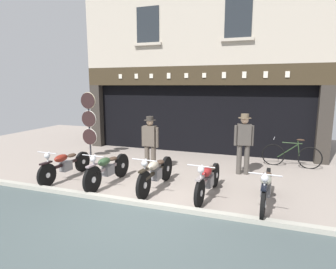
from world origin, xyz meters
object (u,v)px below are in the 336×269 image
object	(u,v)px
tyre_sign_pole	(89,120)
advert_board_near	(241,105)
shopkeeper_center	(244,141)
motorcycle_center	(156,173)
motorcycle_right	(266,187)
salesman_left	(150,141)
leaning_bicycle	(291,155)
advert_board_far	(271,109)
motorcycle_center_left	(108,168)
motorcycle_left	(65,164)
motorcycle_center_right	(208,179)

from	to	relation	value
tyre_sign_pole	advert_board_near	distance (m)	5.57
shopkeeper_center	tyre_sign_pole	size ratio (longest dim) A/B	0.76
motorcycle_center	advert_board_near	distance (m)	4.82
advert_board_near	motorcycle_right	bearing A→B (deg)	-77.76
motorcycle_right	salesman_left	bearing A→B (deg)	-21.33
motorcycle_right	advert_board_near	bearing A→B (deg)	-74.23
advert_board_near	leaning_bicycle	xyz separation A→B (m)	(1.72, -1.01, -1.49)
shopkeeper_center	leaning_bicycle	distance (m)	2.02
shopkeeper_center	advert_board_far	distance (m)	2.53
advert_board_near	motorcycle_center	bearing A→B (deg)	-111.03
motorcycle_center_left	advert_board_far	distance (m)	6.10
motorcycle_left	tyre_sign_pole	distance (m)	2.71
motorcycle_center	advert_board_far	distance (m)	5.24
motorcycle_left	motorcycle_center_left	xyz separation A→B (m)	(1.38, -0.02, 0.02)
motorcycle_center_right	shopkeeper_center	xyz separation A→B (m)	(0.63, 2.02, 0.59)
salesman_left	shopkeeper_center	world-z (taller)	shopkeeper_center
motorcycle_center	motorcycle_right	size ratio (longest dim) A/B	1.00
motorcycle_center_left	salesman_left	world-z (taller)	salesman_left
tyre_sign_pole	advert_board_far	distance (m)	6.54
motorcycle_left	motorcycle_center_left	distance (m)	1.38
motorcycle_right	leaning_bicycle	size ratio (longest dim) A/B	1.16
motorcycle_center_left	advert_board_far	world-z (taller)	advert_board_far
tyre_sign_pole	advert_board_far	bearing A→B (deg)	17.61
leaning_bicycle	tyre_sign_pole	bearing A→B (deg)	102.27
motorcycle_right	motorcycle_center_left	bearing A→B (deg)	2.61
advert_board_far	advert_board_near	bearing A→B (deg)	180.00
motorcycle_center	motorcycle_right	bearing A→B (deg)	178.65
motorcycle_left	advert_board_far	xyz separation A→B (m)	(5.39, 4.37, 1.35)
shopkeeper_center	tyre_sign_pole	xyz separation A→B (m)	(-5.49, 0.33, 0.36)
motorcycle_center_right	advert_board_far	bearing A→B (deg)	-103.32
motorcycle_center_left	motorcycle_center_right	size ratio (longest dim) A/B	1.02
motorcycle_center_left	advert_board_far	bearing A→B (deg)	-129.51
salesman_left	advert_board_far	bearing A→B (deg)	-135.72
motorcycle_center_left	leaning_bicycle	xyz separation A→B (m)	(4.70, 3.38, -0.05)
tyre_sign_pole	advert_board_near	xyz separation A→B (m)	(5.18, 1.98, 0.50)
motorcycle_center_right	advert_board_far	size ratio (longest dim) A/B	2.10
advert_board_near	tyre_sign_pole	bearing A→B (deg)	-159.12
motorcycle_center_left	salesman_left	size ratio (longest dim) A/B	1.20
motorcycle_center_right	leaning_bicycle	distance (m)	3.89
motorcycle_right	advert_board_near	distance (m)	4.78
advert_board_near	leaning_bicycle	world-z (taller)	advert_board_near
motorcycle_center_left	advert_board_near	bearing A→B (deg)	-121.17
motorcycle_center	tyre_sign_pole	xyz separation A→B (m)	(-3.53, 2.32, 0.94)
shopkeeper_center	leaning_bicycle	xyz separation A→B (m)	(1.41, 1.29, -0.63)
motorcycle_right	advert_board_far	size ratio (longest dim) A/B	2.22
motorcycle_center_left	motorcycle_center_right	distance (m)	2.65
leaning_bicycle	advert_board_far	bearing A→B (deg)	38.36
motorcycle_center_left	advert_board_far	xyz separation A→B (m)	(4.02, 4.39, 1.33)
motorcycle_center_left	advert_board_near	size ratio (longest dim) A/B	2.14
motorcycle_center	advert_board_near	size ratio (longest dim) A/B	2.22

